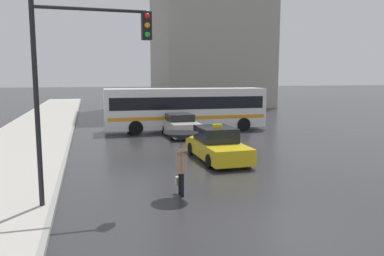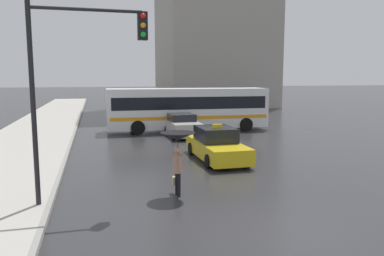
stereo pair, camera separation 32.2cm
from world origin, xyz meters
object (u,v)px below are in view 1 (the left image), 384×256
at_px(taxi, 217,145).
at_px(pedestrian_with_umbrella, 181,144).
at_px(sedan_red, 180,126).
at_px(city_bus, 186,107).
at_px(traffic_light, 82,66).

distance_m(taxi, pedestrian_with_umbrella, 5.72).
height_order(taxi, sedan_red, taxi).
bearing_deg(city_bus, traffic_light, -23.57).
bearing_deg(traffic_light, taxi, 40.90).
distance_m(sedan_red, traffic_light, 14.20).
xyz_separation_m(taxi, traffic_light, (-5.86, -5.08, 3.46)).
distance_m(taxi, city_bus, 9.77).
height_order(taxi, city_bus, city_bus).
relative_size(taxi, sedan_red, 1.10).
bearing_deg(sedan_red, taxi, 89.53).
bearing_deg(taxi, traffic_light, 40.90).
xyz_separation_m(pedestrian_with_umbrella, traffic_light, (-2.94, -0.26, 2.44)).
xyz_separation_m(sedan_red, traffic_light, (-5.92, -12.43, 3.46)).
distance_m(pedestrian_with_umbrella, traffic_light, 3.83).
xyz_separation_m(city_bus, pedestrian_with_umbrella, (-3.95, -14.47, 0.01)).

